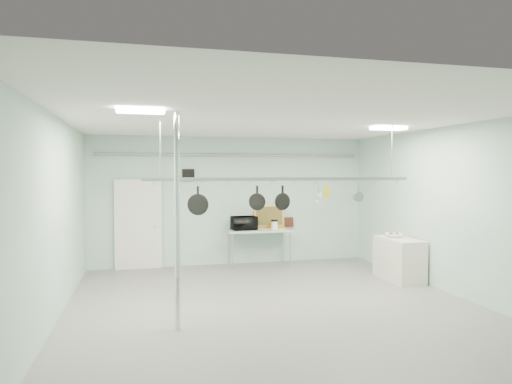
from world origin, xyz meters
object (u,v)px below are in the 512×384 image
object	(u,v)px
chrome_pole	(177,221)
side_cabinet	(399,259)
skillet_left	(198,200)
microwave	(244,223)
fruit_bowl	(394,235)
prep_table	(259,232)
skillet_mid	(257,198)
skillet_right	(283,197)
pot_rack	(283,177)
coffee_canister	(275,225)

from	to	relation	value
chrome_pole	side_cabinet	world-z (taller)	chrome_pole
skillet_left	microwave	bearing A→B (deg)	85.36
side_cabinet	fruit_bowl	distance (m)	0.52
prep_table	chrome_pole	bearing A→B (deg)	-118.71
prep_table	skillet_mid	xyz separation A→B (m)	(-0.87, -3.30, 1.04)
microwave	skillet_right	xyz separation A→B (m)	(-0.04, -3.31, 0.81)
chrome_pole	microwave	bearing A→B (deg)	65.44
fruit_bowl	skillet_left	bearing A→B (deg)	-164.00
chrome_pole	microwave	size ratio (longest dim) A/B	5.36
microwave	fruit_bowl	size ratio (longest dim) A/B	1.62
chrome_pole	prep_table	distance (m)	4.85
skillet_right	skillet_mid	bearing A→B (deg)	166.07
microwave	chrome_pole	bearing A→B (deg)	59.72
microwave	skillet_right	distance (m)	3.41
skillet_left	side_cabinet	bearing A→B (deg)	33.87
prep_table	fruit_bowl	bearing A→B (deg)	-38.96
microwave	skillet_left	size ratio (longest dim) A/B	1.27
pot_rack	skillet_right	bearing A→B (deg)	180.00
chrome_pole	prep_table	world-z (taller)	chrome_pole
coffee_canister	skillet_right	distance (m)	3.45
skillet_mid	coffee_canister	bearing A→B (deg)	97.79
chrome_pole	coffee_canister	distance (m)	4.97
prep_table	fruit_bowl	distance (m)	3.24
prep_table	skillet_right	bearing A→B (deg)	-97.15
pot_rack	skillet_left	bearing A→B (deg)	180.00
side_cabinet	prep_table	bearing A→B (deg)	139.21
side_cabinet	skillet_right	size ratio (longest dim) A/B	2.96
side_cabinet	skillet_right	xyz separation A→B (m)	(-2.96, -1.10, 1.43)
coffee_canister	prep_table	bearing A→B (deg)	171.59
coffee_canister	fruit_bowl	size ratio (longest dim) A/B	0.52
skillet_left	prep_table	bearing A→B (deg)	80.13
coffee_canister	fruit_bowl	distance (m)	2.91
side_cabinet	skillet_left	world-z (taller)	skillet_left
pot_rack	coffee_canister	xyz separation A→B (m)	(0.79, 3.24, -1.23)
fruit_bowl	skillet_mid	xyz separation A→B (m)	(-3.39, -1.26, 0.93)
prep_table	skillet_right	distance (m)	3.49
fruit_bowl	prep_table	bearing A→B (deg)	141.04
coffee_canister	skillet_mid	distance (m)	3.59
pot_rack	skillet_left	distance (m)	1.54
fruit_bowl	skillet_right	size ratio (longest dim) A/B	0.91
chrome_pole	skillet_left	xyz separation A→B (m)	(0.41, 0.90, 0.25)
chrome_pole	fruit_bowl	world-z (taller)	chrome_pole
skillet_left	fruit_bowl	bearing A→B (deg)	35.95
side_cabinet	skillet_right	world-z (taller)	skillet_right
coffee_canister	skillet_right	bearing A→B (deg)	-103.86
fruit_bowl	skillet_mid	distance (m)	3.74
pot_rack	chrome_pole	bearing A→B (deg)	-154.65
pot_rack	skillet_mid	xyz separation A→B (m)	(-0.47, 0.00, -0.35)
coffee_canister	fruit_bowl	xyz separation A→B (m)	(2.13, -1.98, -0.06)
side_cabinet	pot_rack	xyz separation A→B (m)	(-2.95, -1.10, 1.78)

